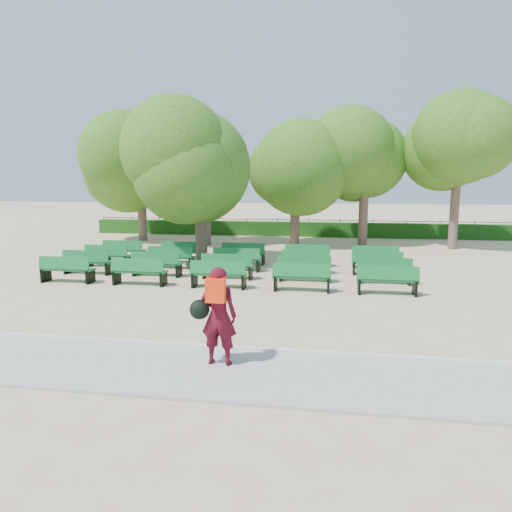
{
  "coord_description": "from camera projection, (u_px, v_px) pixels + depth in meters",
  "views": [
    {
      "loc": [
        2.33,
        -14.84,
        3.36
      ],
      "look_at": [
        0.09,
        -1.0,
        1.1
      ],
      "focal_mm": 32.0,
      "sensor_mm": 36.0,
      "label": 1
    }
  ],
  "objects": [
    {
      "name": "tree_among",
      "position": [
        200.0,
        162.0,
        18.2
      ],
      "size": [
        4.63,
        4.63,
        6.28
      ],
      "color": "brown",
      "rests_on": "ground"
    },
    {
      "name": "fence",
      "position": [
        293.0,
        235.0,
        29.4
      ],
      "size": [
        26.0,
        0.1,
        1.02
      ],
      "primitive_type": null,
      "color": "black",
      "rests_on": "ground"
    },
    {
      "name": "paving",
      "position": [
        194.0,
        371.0,
        8.15
      ],
      "size": [
        30.0,
        2.2,
        0.06
      ],
      "primitive_type": "cube",
      "color": "#A7A7A3",
      "rests_on": "ground"
    },
    {
      "name": "hedge",
      "position": [
        292.0,
        229.0,
        28.94
      ],
      "size": [
        26.0,
        0.7,
        0.9
      ],
      "primitive_type": "cube",
      "color": "#1B4B13",
      "rests_on": "ground"
    },
    {
      "name": "person",
      "position": [
        217.0,
        314.0,
        8.26
      ],
      "size": [
        0.86,
        0.52,
        1.82
      ],
      "rotation": [
        0.0,
        0.0,
        3.12
      ],
      "color": "#4D0B18",
      "rests_on": "ground"
    },
    {
      "name": "tree_line",
      "position": [
        286.0,
        244.0,
        25.12
      ],
      "size": [
        21.8,
        6.8,
        7.04
      ],
      "primitive_type": null,
      "color": "#3C701E",
      "rests_on": "ground"
    },
    {
      "name": "ground",
      "position": [
        258.0,
        283.0,
        15.37
      ],
      "size": [
        120.0,
        120.0,
        0.0
      ],
      "primitive_type": "plane",
      "color": "tan"
    },
    {
      "name": "curb",
      "position": [
        210.0,
        347.0,
        9.27
      ],
      "size": [
        30.0,
        0.12,
        0.1
      ],
      "primitive_type": "cube",
      "color": "silver",
      "rests_on": "ground"
    },
    {
      "name": "bench_array",
      "position": [
        233.0,
        272.0,
        16.88
      ],
      "size": [
        1.82,
        0.62,
        1.14
      ],
      "rotation": [
        0.0,
        0.0,
        0.03
      ],
      "color": "#136D2F",
      "rests_on": "ground"
    }
  ]
}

